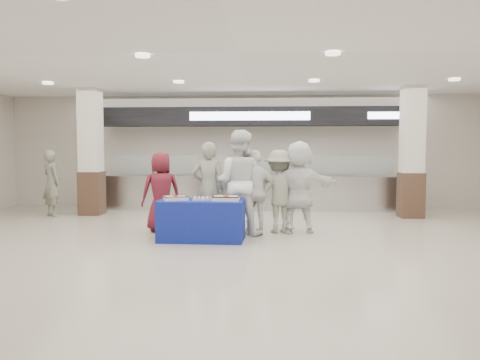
# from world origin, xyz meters

# --- Properties ---
(ground) EXTENTS (14.00, 14.00, 0.00)m
(ground) POSITION_xyz_m (0.00, 0.00, 0.00)
(ground) COLOR #BEB5A2
(ground) RESTS_ON ground
(serving_line) EXTENTS (8.70, 0.85, 2.80)m
(serving_line) POSITION_xyz_m (0.00, 5.40, 1.16)
(serving_line) COLOR silver
(serving_line) RESTS_ON ground
(column_left) EXTENTS (0.55, 0.55, 3.20)m
(column_left) POSITION_xyz_m (-4.00, 4.20, 1.53)
(column_left) COLOR #3C261B
(column_left) RESTS_ON ground
(column_right) EXTENTS (0.55, 0.55, 3.20)m
(column_right) POSITION_xyz_m (4.00, 4.20, 1.53)
(column_right) COLOR #3C261B
(column_right) RESTS_ON ground
(display_table) EXTENTS (1.57, 0.83, 0.75)m
(display_table) POSITION_xyz_m (-0.72, 1.05, 0.38)
(display_table) COLOR navy
(display_table) RESTS_ON ground
(sheet_cake_left) EXTENTS (0.51, 0.46, 0.09)m
(sheet_cake_left) POSITION_xyz_m (-1.20, 1.02, 0.80)
(sheet_cake_left) COLOR silver
(sheet_cake_left) RESTS_ON display_table
(sheet_cake_right) EXTENTS (0.49, 0.39, 0.10)m
(sheet_cake_right) POSITION_xyz_m (-0.27, 1.02, 0.80)
(sheet_cake_right) COLOR silver
(sheet_cake_right) RESTS_ON display_table
(cupcake_tray) EXTENTS (0.38, 0.29, 0.06)m
(cupcake_tray) POSITION_xyz_m (-0.69, 1.01, 0.78)
(cupcake_tray) COLOR #B6B5BB
(cupcake_tray) RESTS_ON display_table
(civilian_maroon) EXTENTS (0.94, 0.79, 1.63)m
(civilian_maroon) POSITION_xyz_m (-1.68, 1.94, 0.82)
(civilian_maroon) COLOR maroon
(civilian_maroon) RESTS_ON ground
(soldier_a) EXTENTS (0.69, 0.48, 1.83)m
(soldier_a) POSITION_xyz_m (-0.67, 1.69, 0.91)
(soldier_a) COLOR slate
(soldier_a) RESTS_ON ground
(chef_tall) EXTENTS (1.11, 0.92, 2.06)m
(chef_tall) POSITION_xyz_m (-0.08, 1.69, 1.03)
(chef_tall) COLOR white
(chef_tall) RESTS_ON ground
(chef_short) EXTENTS (1.05, 0.64, 1.67)m
(chef_short) POSITION_xyz_m (0.26, 1.69, 0.83)
(chef_short) COLOR white
(chef_short) RESTS_ON ground
(soldier_b) EXTENTS (1.21, 0.91, 1.67)m
(soldier_b) POSITION_xyz_m (0.72, 1.93, 0.83)
(soldier_b) COLOR slate
(soldier_b) RESTS_ON ground
(civilian_white) EXTENTS (1.79, 0.88, 1.85)m
(civilian_white) POSITION_xyz_m (1.11, 1.95, 0.93)
(civilian_white) COLOR white
(civilian_white) RESTS_ON ground
(soldier_bg) EXTENTS (0.72, 0.68, 1.66)m
(soldier_bg) POSITION_xyz_m (-4.87, 3.83, 0.83)
(soldier_bg) COLOR slate
(soldier_bg) RESTS_ON ground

